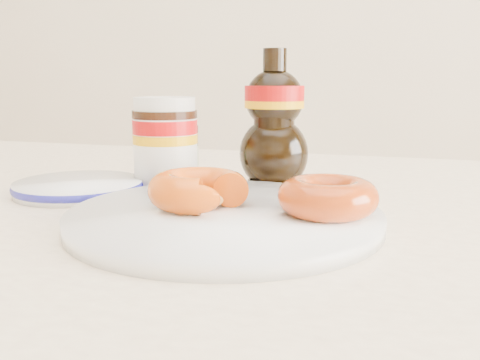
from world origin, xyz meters
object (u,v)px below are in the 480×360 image
(dining_table, at_px, (215,279))
(nutella_jar, at_px, (165,139))
(donut_bitten, at_px, (198,189))
(dark_jar, at_px, (180,157))
(plate, at_px, (225,217))
(donut_whole, at_px, (328,197))
(syrup_bottle, at_px, (274,119))
(blue_rim_saucer, at_px, (79,187))

(dining_table, height_order, nutella_jar, nutella_jar)
(donut_bitten, height_order, dark_jar, dark_jar)
(plate, bearing_deg, dark_jar, 125.93)
(donut_whole, relative_size, nutella_jar, 0.81)
(syrup_bottle, distance_m, dark_jar, 0.13)
(nutella_jar, bearing_deg, blue_rim_saucer, -143.62)
(donut_whole, relative_size, syrup_bottle, 0.53)
(dining_table, relative_size, donut_whole, 15.05)
(syrup_bottle, bearing_deg, dining_table, -104.30)
(nutella_jar, distance_m, syrup_bottle, 0.14)
(donut_whole, bearing_deg, dark_jar, 145.31)
(donut_bitten, bearing_deg, nutella_jar, 111.78)
(plate, bearing_deg, donut_whole, 8.02)
(syrup_bottle, height_order, dark_jar, syrup_bottle)
(nutella_jar, relative_size, blue_rim_saucer, 0.74)
(dining_table, xyz_separation_m, syrup_bottle, (0.03, 0.13, 0.17))
(nutella_jar, bearing_deg, donut_whole, -30.56)
(plate, distance_m, donut_bitten, 0.04)
(donut_bitten, xyz_separation_m, syrup_bottle, (0.03, 0.20, 0.06))
(plate, distance_m, syrup_bottle, 0.22)
(dining_table, relative_size, plate, 4.66)
(dark_jar, distance_m, blue_rim_saucer, 0.13)
(plate, relative_size, donut_bitten, 3.04)
(donut_bitten, relative_size, syrup_bottle, 0.56)
(donut_bitten, distance_m, donut_whole, 0.13)
(dark_jar, bearing_deg, donut_bitten, -60.54)
(donut_whole, bearing_deg, blue_rim_saucer, 167.58)
(donut_bitten, xyz_separation_m, blue_rim_saucer, (-0.19, 0.08, -0.02))
(nutella_jar, xyz_separation_m, blue_rim_saucer, (-0.09, -0.06, -0.05))
(nutella_jar, distance_m, dark_jar, 0.03)
(plate, bearing_deg, donut_bitten, 169.89)
(plate, distance_m, blue_rim_saucer, 0.23)
(donut_whole, relative_size, blue_rim_saucer, 0.59)
(syrup_bottle, relative_size, dark_jar, 2.22)
(donut_whole, height_order, dark_jar, dark_jar)
(dining_table, bearing_deg, blue_rim_saucer, 174.88)
(nutella_jar, xyz_separation_m, syrup_bottle, (0.13, 0.05, 0.03))
(dining_table, height_order, dark_jar, dark_jar)
(donut_bitten, height_order, nutella_jar, nutella_jar)
(dining_table, xyz_separation_m, nutella_jar, (-0.09, 0.08, 0.15))
(syrup_bottle, bearing_deg, plate, -89.76)
(nutella_jar, bearing_deg, syrup_bottle, 22.61)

